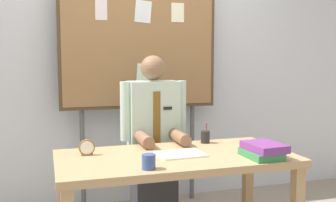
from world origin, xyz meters
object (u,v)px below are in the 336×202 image
bulletin_board (140,45)px  desk_clock (87,148)px  open_notebook (181,154)px  person (154,148)px  book_stack (263,150)px  desk (176,168)px  pen_holder (205,137)px  coffee_mug (149,162)px

bulletin_board → desk_clock: size_ratio=19.78×
desk_clock → open_notebook: bearing=-16.5°
person → book_stack: person is taller
bulletin_board → desk_clock: bulletin_board is taller
desk → bulletin_board: size_ratio=0.74×
desk → pen_holder: (0.34, 0.29, 0.14)m
person → bulletin_board: bearing=90.0°
book_stack → coffee_mug: bearing=-176.5°
open_notebook → person: bearing=92.9°
desk_clock → coffee_mug: desk_clock is taller
coffee_mug → pen_holder: pen_holder is taller
bulletin_board → open_notebook: 1.33m
bulletin_board → pen_holder: 1.11m
person → desk_clock: person is taller
pen_holder → bulletin_board: bearing=113.6°
desk_clock → pen_holder: pen_holder is taller
pen_holder → book_stack: bearing=-70.6°
book_stack → pen_holder: bearing=109.4°
open_notebook → desk_clock: (-0.61, 0.18, 0.04)m
bulletin_board → coffee_mug: bulletin_board is taller
book_stack → pen_holder: 0.57m
desk_clock → pen_holder: bearing=8.2°
desk → pen_holder: size_ratio=9.96×
bulletin_board → open_notebook: bulletin_board is taller
book_stack → desk_clock: (-1.10, 0.40, -0.00)m
person → pen_holder: (0.34, -0.29, 0.13)m
desk → coffee_mug: size_ratio=17.70×
person → book_stack: (0.53, -0.82, 0.13)m
person → open_notebook: size_ratio=4.57×
desk → person: (0.00, 0.58, 0.01)m
desk → book_stack: bearing=-24.9°
book_stack → open_notebook: (-0.49, 0.22, -0.04)m
desk → open_notebook: size_ratio=5.15×
bulletin_board → person: bearing=-90.0°
open_notebook → coffee_mug: size_ratio=3.44×
desk_clock → coffee_mug: 0.55m
book_stack → open_notebook: 0.54m
open_notebook → desk_clock: desk_clock is taller
person → open_notebook: 0.61m
person → coffee_mug: (-0.26, -0.87, 0.13)m
desk → coffee_mug: coffee_mug is taller
desk → desk_clock: size_ratio=14.68×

